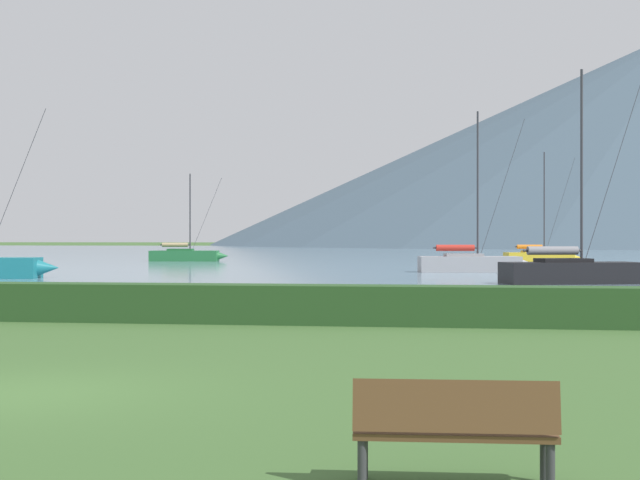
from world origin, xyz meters
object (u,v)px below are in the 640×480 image
sailboat_slip_4 (540,256)px  sailboat_slip_0 (185,255)px  park_bench_near_path (455,426)px  sailboat_slip_3 (573,270)px  sailboat_slip_2 (471,262)px

sailboat_slip_4 → sailboat_slip_0: bearing=166.1°
sailboat_slip_4 → park_bench_near_path: (-7.61, -76.03, -0.05)m
sailboat_slip_0 → sailboat_slip_3: sailboat_slip_3 is taller
sailboat_slip_3 → park_bench_near_path: bearing=-115.2°
sailboat_slip_0 → sailboat_slip_3: size_ratio=0.81×
sailboat_slip_2 → sailboat_slip_0: bearing=127.8°
sailboat_slip_2 → sailboat_slip_4: bearing=66.0°
park_bench_near_path → sailboat_slip_0: bearing=105.0°
sailboat_slip_0 → park_bench_near_path: sailboat_slip_0 is taller
sailboat_slip_0 → park_bench_near_path: size_ratio=4.67×
sailboat_slip_0 → sailboat_slip_2: sailboat_slip_2 is taller
sailboat_slip_3 → sailboat_slip_4: bearing=70.6°
sailboat_slip_0 → sailboat_slip_2: (26.45, -25.11, 0.02)m
sailboat_slip_4 → park_bench_near_path: size_ratio=5.52×
sailboat_slip_2 → sailboat_slip_3: 15.35m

